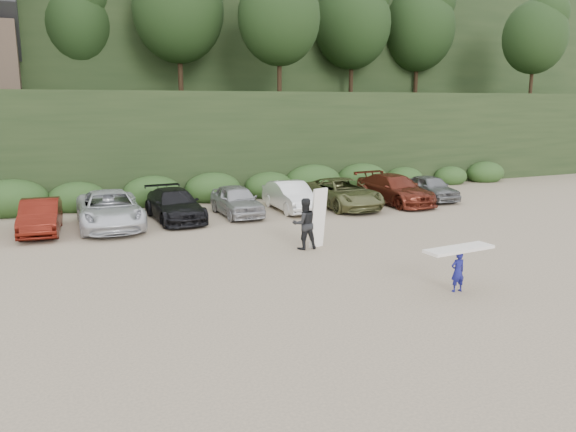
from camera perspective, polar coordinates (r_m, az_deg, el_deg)
name	(u,v)px	position (r m, az deg, el deg)	size (l,w,h in m)	color
ground	(299,276)	(17.85, 1.18, -6.09)	(120.00, 120.00, 0.00)	tan
hillside_backdrop	(120,32)	(52.15, -16.69, 17.44)	(90.00, 41.50, 28.00)	black
parked_cars	(114,209)	(25.88, -17.30, 0.64)	(36.47, 5.87, 1.62)	#A6A6AB
child_surfer	(458,262)	(16.88, 16.92, -4.46)	(2.24, 0.78, 1.32)	navy
adult_surfer	(306,223)	(20.85, 1.80, -0.73)	(1.40, 0.79, 2.27)	black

